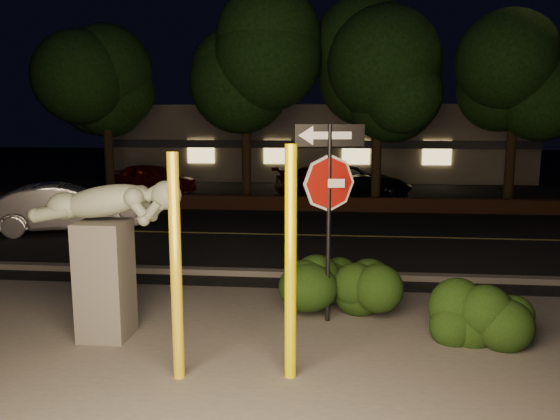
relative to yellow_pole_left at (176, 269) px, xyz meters
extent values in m
plane|color=black|center=(0.92, 11.74, -1.41)|extent=(90.00, 90.00, 0.00)
cube|color=#4C4944|center=(0.92, 0.74, -1.40)|extent=(14.00, 6.00, 0.02)
cube|color=black|center=(0.92, 8.74, -1.40)|extent=(80.00, 8.00, 0.01)
cube|color=#BAAA4A|center=(0.92, 8.74, -1.39)|extent=(80.00, 0.12, 0.00)
cube|color=#4C4944|center=(0.92, 4.64, -1.35)|extent=(80.00, 0.25, 0.12)
cube|color=#4F2A19|center=(0.92, 13.04, -1.16)|extent=(40.00, 0.35, 0.50)
cube|color=black|center=(0.92, 18.74, -1.40)|extent=(40.00, 12.00, 0.01)
cube|color=gray|center=(0.92, 26.74, 0.59)|extent=(22.00, 10.00, 4.00)
cube|color=#333338|center=(0.92, 21.64, 0.59)|extent=(22.00, 0.20, 0.40)
cube|color=#FFD87F|center=(-5.08, 21.69, 0.19)|extent=(1.40, 0.08, 1.20)
cube|color=#FFD87F|center=(-1.08, 21.69, 0.19)|extent=(1.40, 0.08, 1.20)
cube|color=#FFD87F|center=(2.92, 21.69, 0.19)|extent=(1.40, 0.08, 1.20)
cube|color=#FFD87F|center=(6.92, 21.69, 0.19)|extent=(1.40, 0.08, 1.20)
cylinder|color=black|center=(-7.08, 14.74, 0.47)|extent=(0.36, 0.36, 3.75)
ellipsoid|color=black|center=(-7.08, 14.74, 3.95)|extent=(4.60, 4.60, 4.14)
cylinder|color=black|center=(-1.58, 14.94, 0.72)|extent=(0.36, 0.36, 4.25)
ellipsoid|color=black|center=(-1.58, 14.94, 4.66)|extent=(5.20, 5.20, 4.68)
cylinder|color=black|center=(3.42, 14.54, 0.59)|extent=(0.36, 0.36, 4.00)
ellipsoid|color=black|center=(3.42, 14.54, 4.27)|extent=(4.80, 4.80, 4.32)
cylinder|color=black|center=(8.42, 15.04, 0.54)|extent=(0.36, 0.36, 3.90)
ellipsoid|color=black|center=(8.42, 15.04, 4.03)|extent=(4.40, 4.40, 3.96)
cylinder|color=yellow|center=(0.00, 0.00, 0.00)|extent=(0.14, 0.14, 2.81)
cylinder|color=#FFF100|center=(1.37, 0.16, 0.05)|extent=(0.15, 0.15, 2.91)
cylinder|color=black|center=(1.80, 2.13, 0.15)|extent=(0.07, 0.07, 3.12)
cube|color=white|center=(1.80, 2.13, 0.82)|extent=(0.47, 0.11, 0.13)
cube|color=black|center=(1.80, 2.13, 1.54)|extent=(1.05, 0.20, 0.33)
cube|color=white|center=(1.80, 2.13, 1.54)|extent=(0.66, 0.13, 0.13)
cube|color=#4C4944|center=(-1.41, 1.16, -0.53)|extent=(0.68, 0.68, 1.75)
sphere|color=slate|center=(-0.46, 1.16, 0.73)|extent=(0.41, 0.41, 0.41)
ellipsoid|color=black|center=(1.83, 2.92, -0.97)|extent=(1.80, 1.07, 0.88)
ellipsoid|color=black|center=(2.03, 2.58, -0.81)|extent=(2.03, 1.41, 1.20)
ellipsoid|color=black|center=(4.05, 1.46, -0.95)|extent=(1.46, 1.07, 0.92)
imported|color=silver|center=(-5.87, 8.60, -0.71)|extent=(4.45, 3.00, 1.39)
imported|color=maroon|center=(-6.07, 16.85, -0.74)|extent=(4.21, 2.58, 1.34)
imported|color=#39040D|center=(1.70, 16.17, -0.74)|extent=(4.97, 3.49, 1.34)
imported|color=black|center=(2.55, 16.20, -0.72)|extent=(5.32, 3.36, 1.37)
camera|label=1|loc=(1.89, -6.20, 1.76)|focal=35.00mm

